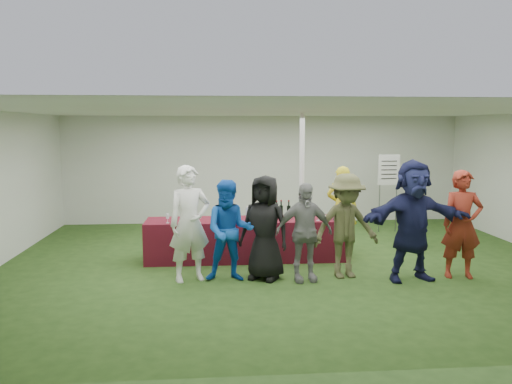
{
  "coord_description": "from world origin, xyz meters",
  "views": [
    {
      "loc": [
        -1.21,
        -8.59,
        2.42
      ],
      "look_at": [
        -0.49,
        0.36,
        1.25
      ],
      "focal_mm": 35.0,
      "sensor_mm": 36.0,
      "label": 1
    }
  ],
  "objects": [
    {
      "name": "staff_pourer",
      "position": [
        1.26,
        0.95,
        0.83
      ],
      "size": [
        0.72,
        0.62,
        1.67
      ],
      "primitive_type": "imported",
      "rotation": [
        0.0,
        0.0,
        2.71
      ],
      "color": "gold",
      "rests_on": "ground"
    },
    {
      "name": "customer_5",
      "position": [
        1.87,
        -1.1,
        0.96
      ],
      "size": [
        1.84,
        0.77,
        1.92
      ],
      "primitive_type": "imported",
      "rotation": [
        0.0,
        0.0,
        0.12
      ],
      "color": "#181B43",
      "rests_on": "ground"
    },
    {
      "name": "customer_0",
      "position": [
        -1.63,
        -0.85,
        0.92
      ],
      "size": [
        0.78,
        0.65,
        1.83
      ],
      "primitive_type": "imported",
      "rotation": [
        0.0,
        0.0,
        0.37
      ],
      "color": "white",
      "rests_on": "ground"
    },
    {
      "name": "customer_3",
      "position": [
        0.16,
        -1.0,
        0.78
      ],
      "size": [
        0.96,
        0.49,
        1.57
      ],
      "primitive_type": "imported",
      "rotation": [
        0.0,
        0.0,
        0.13
      ],
      "color": "gray",
      "rests_on": "ground"
    },
    {
      "name": "customer_1",
      "position": [
        -1.0,
        -0.9,
        0.8
      ],
      "size": [
        0.81,
        0.64,
        1.61
      ],
      "primitive_type": "imported",
      "rotation": [
        0.0,
        0.0,
        -0.05
      ],
      "color": "blue",
      "rests_on": "ground"
    },
    {
      "name": "customer_6",
      "position": [
        2.72,
        -1.03,
        0.87
      ],
      "size": [
        0.69,
        0.5,
        1.74
      ],
      "primitive_type": "imported",
      "rotation": [
        0.0,
        0.0,
        -0.13
      ],
      "color": "maroon",
      "rests_on": "ground"
    },
    {
      "name": "serving_table",
      "position": [
        -0.69,
        0.36,
        0.38
      ],
      "size": [
        3.6,
        0.8,
        0.75
      ],
      "primitive_type": "cube",
      "color": "maroon",
      "rests_on": "ground"
    },
    {
      "name": "ground",
      "position": [
        0.0,
        0.0,
        0.0
      ],
      "size": [
        60.0,
        60.0,
        0.0
      ],
      "primitive_type": "plane",
      "color": "#284719",
      "rests_on": "ground"
    },
    {
      "name": "wine_bottles",
      "position": [
        -0.12,
        0.49,
        0.87
      ],
      "size": [
        0.58,
        0.14,
        0.32
      ],
      "color": "black",
      "rests_on": "serving_table"
    },
    {
      "name": "water_bottle",
      "position": [
        -0.64,
        0.44,
        0.85
      ],
      "size": [
        0.07,
        0.07,
        0.23
      ],
      "color": "silver",
      "rests_on": "serving_table"
    },
    {
      "name": "wine_list_sign",
      "position": [
        2.75,
        2.53,
        1.32
      ],
      "size": [
        0.5,
        0.03,
        1.8
      ],
      "color": "slate",
      "rests_on": "ground"
    },
    {
      "name": "customer_4",
      "position": [
        0.86,
        -0.88,
        0.84
      ],
      "size": [
        1.18,
        0.79,
        1.69
      ],
      "primitive_type": "imported",
      "rotation": [
        0.0,
        0.0,
        0.16
      ],
      "color": "#4F502E",
      "rests_on": "ground"
    },
    {
      "name": "staff_back",
      "position": [
        2.67,
        1.11,
        0.81
      ],
      "size": [
        0.91,
        0.78,
        1.61
      ],
      "primitive_type": "imported",
      "rotation": [
        0.0,
        0.0,
        3.39
      ],
      "color": "gold",
      "rests_on": "ground"
    },
    {
      "name": "wine_glasses",
      "position": [
        -1.21,
        0.1,
        0.86
      ],
      "size": [
        2.74,
        0.11,
        0.16
      ],
      "color": "silver",
      "rests_on": "serving_table"
    },
    {
      "name": "dump_bucket",
      "position": [
        0.99,
        0.14,
        0.84
      ],
      "size": [
        0.21,
        0.21,
        0.18
      ],
      "primitive_type": "cylinder",
      "color": "slate",
      "rests_on": "serving_table"
    },
    {
      "name": "customer_2",
      "position": [
        -0.45,
        -0.85,
        0.83
      ],
      "size": [
        0.97,
        0.86,
        1.67
      ],
      "primitive_type": "imported",
      "rotation": [
        0.0,
        0.0,
        -0.5
      ],
      "color": "black",
      "rests_on": "ground"
    },
    {
      "name": "bar_towel",
      "position": [
        0.94,
        0.41,
        0.77
      ],
      "size": [
        0.25,
        0.18,
        0.03
      ],
      "primitive_type": "cube",
      "color": "white",
      "rests_on": "serving_table"
    },
    {
      "name": "tent",
      "position": [
        0.5,
        1.2,
        1.35
      ],
      "size": [
        10.0,
        10.0,
        10.0
      ],
      "color": "white",
      "rests_on": "ground"
    }
  ]
}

